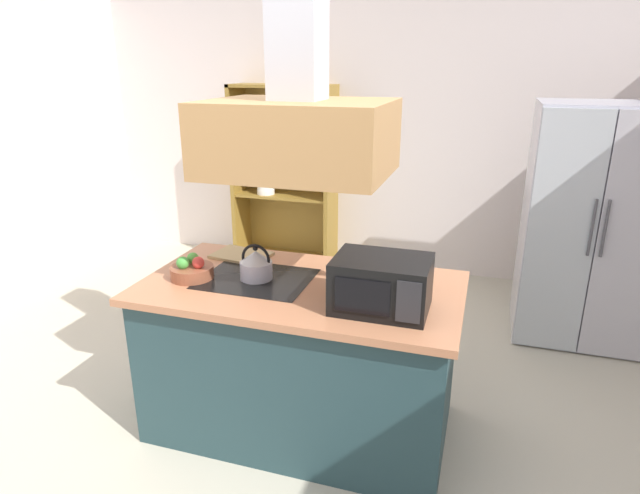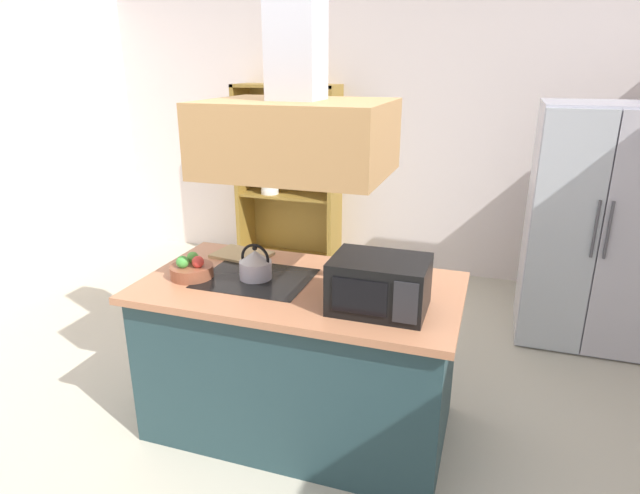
# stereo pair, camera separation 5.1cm
# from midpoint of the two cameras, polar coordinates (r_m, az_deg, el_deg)

# --- Properties ---
(ground_plane) EXTENTS (7.80, 7.80, 0.00)m
(ground_plane) POSITION_cam_midpoint_polar(r_m,az_deg,el_deg) (3.27, -5.62, -19.63)
(ground_plane) COLOR #BCB7A0
(wall_back) EXTENTS (6.00, 0.12, 2.70)m
(wall_back) POSITION_cam_midpoint_polar(r_m,az_deg,el_deg) (5.47, 6.97, 11.66)
(wall_back) COLOR silver
(wall_back) RESTS_ON ground
(kitchen_island) EXTENTS (1.73, 0.95, 0.90)m
(kitchen_island) POSITION_cam_midpoint_polar(r_m,az_deg,el_deg) (3.12, -1.61, -11.56)
(kitchen_island) COLOR #254044
(kitchen_island) RESTS_ON ground
(range_hood) EXTENTS (0.90, 0.70, 1.19)m
(range_hood) POSITION_cam_midpoint_polar(r_m,az_deg,el_deg) (2.70, -1.87, 13.75)
(range_hood) COLOR #B5844D
(refrigerator) EXTENTS (0.90, 0.77, 1.78)m
(refrigerator) POSITION_cam_midpoint_polar(r_m,az_deg,el_deg) (4.46, 27.24, 1.95)
(refrigerator) COLOR #B5B5C4
(refrigerator) RESTS_ON ground
(dish_cabinet) EXTENTS (1.04, 0.40, 1.84)m
(dish_cabinet) POSITION_cam_midpoint_polar(r_m,az_deg,el_deg) (5.62, -2.99, 6.42)
(dish_cabinet) COLOR olive
(dish_cabinet) RESTS_ON ground
(kettle) EXTENTS (0.18, 0.18, 0.20)m
(kettle) POSITION_cam_midpoint_polar(r_m,az_deg,el_deg) (2.98, -6.41, -1.83)
(kettle) COLOR #B5B2BE
(kettle) RESTS_ON kitchen_island
(cutting_board) EXTENTS (0.37, 0.29, 0.02)m
(cutting_board) POSITION_cam_midpoint_polar(r_m,az_deg,el_deg) (3.36, -7.88, -0.82)
(cutting_board) COLOR tan
(cutting_board) RESTS_ON kitchen_island
(microwave) EXTENTS (0.46, 0.35, 0.26)m
(microwave) POSITION_cam_midpoint_polar(r_m,az_deg,el_deg) (2.60, 6.90, -3.97)
(microwave) COLOR black
(microwave) RESTS_ON kitchen_island
(wine_glass_on_counter) EXTENTS (0.08, 0.08, 0.21)m
(wine_glass_on_counter) POSITION_cam_midpoint_polar(r_m,az_deg,el_deg) (2.89, 3.46, -1.00)
(wine_glass_on_counter) COLOR silver
(wine_glass_on_counter) RESTS_ON kitchen_island
(fruit_bowl) EXTENTS (0.24, 0.24, 0.14)m
(fruit_bowl) POSITION_cam_midpoint_polar(r_m,az_deg,el_deg) (3.07, -13.03, -2.34)
(fruit_bowl) COLOR brown
(fruit_bowl) RESTS_ON kitchen_island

